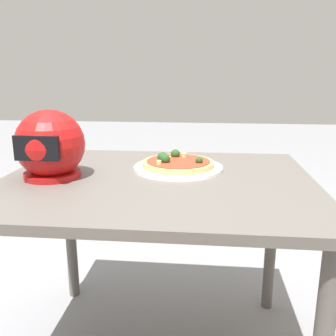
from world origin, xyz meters
name	(u,v)px	position (x,y,z in m)	size (l,w,h in m)	color
dining_table	(157,202)	(0.00, 0.00, 0.64)	(1.06, 0.87, 0.73)	#5B5651
pizza_plate	(178,168)	(-0.06, -0.12, 0.73)	(0.33, 0.33, 0.01)	white
pizza	(177,163)	(-0.06, -0.12, 0.75)	(0.27, 0.27, 0.05)	tan
motorcycle_helmet	(50,146)	(0.36, 0.03, 0.84)	(0.23, 0.23, 0.23)	#B21414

